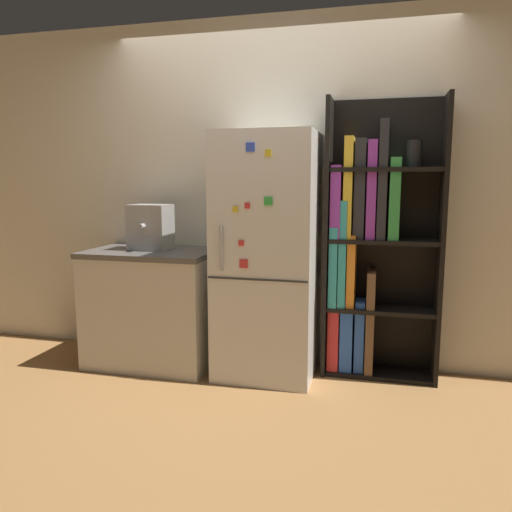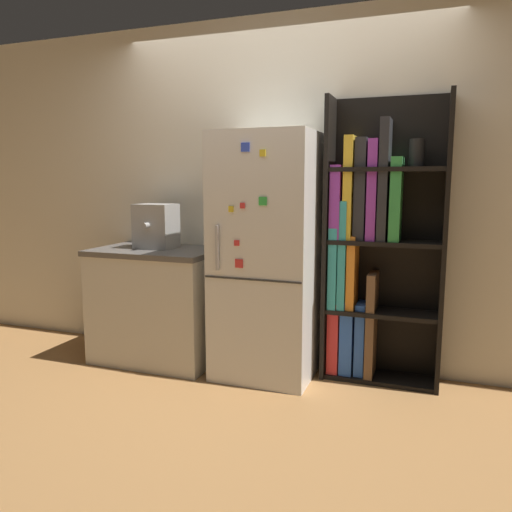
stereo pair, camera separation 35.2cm
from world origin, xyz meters
The scene contains 6 objects.
ground_plane centered at (0.00, 0.00, 0.00)m, with size 16.00×16.00×0.00m, color #A87542.
wall_back centered at (0.00, 0.47, 1.30)m, with size 8.00×0.05×2.60m.
refrigerator centered at (0.00, 0.14, 0.87)m, with size 0.69×0.64×1.73m.
bookshelf centered at (0.70, 0.33, 0.93)m, with size 0.80×0.30×1.97m.
kitchen_counter centered at (-0.90, 0.14, 0.44)m, with size 0.95×0.64×0.88m.
espresso_machine centered at (-0.91, 0.17, 1.05)m, with size 0.29×0.29×0.34m.
Camera 1 is at (0.78, -3.28, 1.40)m, focal length 35.00 mm.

